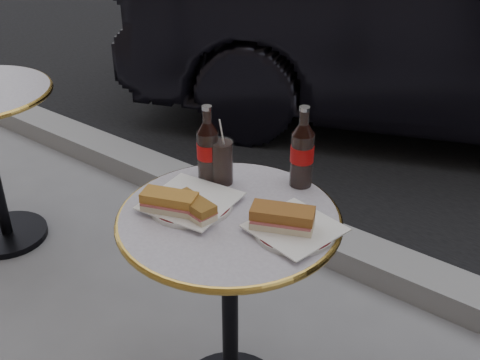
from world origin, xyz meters
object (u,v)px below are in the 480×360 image
Objects in this scene: bistro_table at (230,316)px; plate_left at (191,203)px; cola_bottle_right at (302,147)px; plate_right at (295,230)px; cola_glass at (222,162)px; parked_car at (473,21)px; cola_bottle_left at (208,144)px.

plate_left is at bearing -167.49° from bistro_table.
plate_right is at bearing -61.02° from cola_bottle_right.
cola_glass is 2.49m from parked_car.
bistro_table is 3.04× the size of cola_bottle_left.
plate_right is at bearing 12.26° from plate_left.
cola_bottle_right is 0.24m from cola_glass.
parked_car reaches higher than plate_left.
cola_glass is (0.04, 0.01, -0.05)m from cola_bottle_left.
cola_bottle_left is (-0.35, 0.07, 0.11)m from plate_right.
bistro_table is 2.64m from parked_car.
bistro_table is at bearing -34.57° from cola_bottle_left.
bistro_table is at bearing 12.51° from plate_left.
plate_left reaches higher than bistro_table.
plate_right is at bearing 166.70° from parked_car.
cola_bottle_right is (0.18, 0.29, 0.12)m from plate_left.
plate_right is 1.59× the size of cola_glass.
parked_car reaches higher than cola_bottle_left.
parked_car reaches higher than cola_bottle_right.
parked_car reaches higher than plate_right.
parked_car reaches higher than cola_glass.
bistro_table is 0.53m from cola_bottle_left.
bistro_table is at bearing -167.90° from plate_right.
parked_car is at bearing 91.66° from cola_glass.
plate_right reaches higher than bistro_table.
plate_left is 1.75× the size of cola_glass.
cola_bottle_left is 0.06× the size of parked_car.
parked_car is at bearing 91.79° from plate_left.
plate_left is 0.19m from cola_bottle_left.
bistro_table is at bearing -104.32° from cola_bottle_right.
cola_glass is (-0.19, -0.13, -0.06)m from cola_bottle_right.
bistro_table is at bearing 162.50° from parked_car.
cola_bottle_right reaches higher than bistro_table.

